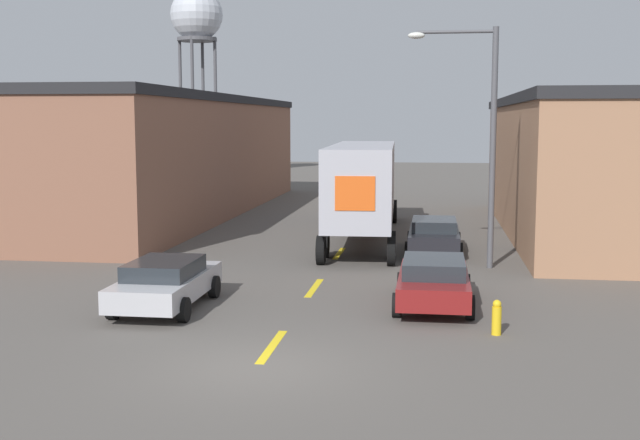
{
  "coord_description": "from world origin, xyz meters",
  "views": [
    {
      "loc": [
        3.43,
        -15.15,
        4.88
      ],
      "look_at": [
        -0.27,
        10.84,
        1.63
      ],
      "focal_mm": 45.0,
      "sensor_mm": 36.0,
      "label": 1
    }
  ],
  "objects": [
    {
      "name": "warehouse_left",
      "position": [
        -12.85,
        25.61,
        3.1
      ],
      "size": [
        12.74,
        29.73,
        6.19
      ],
      "color": "brown",
      "rests_on": "ground_plane"
    },
    {
      "name": "parked_car_right_near",
      "position": [
        3.47,
        5.89,
        0.7
      ],
      "size": [
        2.03,
        4.45,
        1.29
      ],
      "color": "maroon",
      "rests_on": "ground_plane"
    },
    {
      "name": "parked_car_right_mid",
      "position": [
        3.47,
        14.56,
        0.7
      ],
      "size": [
        2.03,
        4.45,
        1.29
      ],
      "color": "black",
      "rests_on": "ground_plane"
    },
    {
      "name": "street_lamp",
      "position": [
        4.97,
        11.8,
        4.64
      ],
      "size": [
        2.93,
        0.32,
        7.91
      ],
      "color": "#4C4C51",
      "rests_on": "ground_plane"
    },
    {
      "name": "warehouse_right",
      "position": [
        11.59,
        21.02,
        2.98
      ],
      "size": [
        10.23,
        21.96,
        5.95
      ],
      "color": "#9E7051",
      "rests_on": "ground_plane"
    },
    {
      "name": "parked_car_left_near",
      "position": [
        -3.47,
        4.66,
        0.7
      ],
      "size": [
        2.03,
        4.45,
        1.29
      ],
      "color": "#B2B2B7",
      "rests_on": "ground_plane"
    },
    {
      "name": "ground_plane",
      "position": [
        0.0,
        0.0,
        0.0
      ],
      "size": [
        160.0,
        160.0,
        0.0
      ],
      "primitive_type": "plane",
      "color": "#56514C"
    },
    {
      "name": "fire_hydrant",
      "position": [
        4.91,
        3.19,
        0.41
      ],
      "size": [
        0.22,
        0.22,
        0.82
      ],
      "color": "gold",
      "rests_on": "ground_plane"
    },
    {
      "name": "water_tower",
      "position": [
        -17.28,
        54.0,
        13.7
      ],
      "size": [
        4.55,
        4.55,
        16.35
      ],
      "color": "#47474C",
      "rests_on": "ground_plane"
    },
    {
      "name": "road_centerline",
      "position": [
        0.0,
        7.74,
        0.0
      ],
      "size": [
        0.2,
        15.07,
        0.01
      ],
      "color": "yellow",
      "rests_on": "ground_plane"
    },
    {
      "name": "semi_truck",
      "position": [
        0.57,
        18.09,
        2.38
      ],
      "size": [
        3.26,
        14.69,
        3.95
      ],
      "rotation": [
        0.0,
        0.0,
        0.04
      ],
      "color": "navy",
      "rests_on": "ground_plane"
    }
  ]
}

